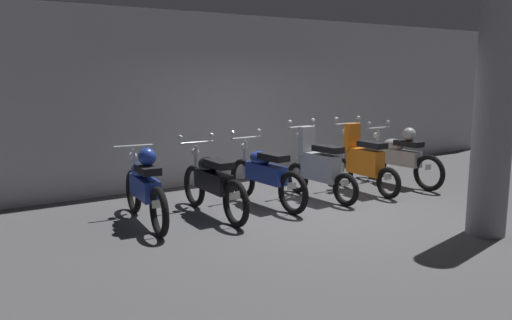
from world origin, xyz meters
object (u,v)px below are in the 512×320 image
object	(u,v)px
motorbike_slot_1	(213,182)
motorbike_slot_2	(265,174)
motorbike_slot_0	(145,186)
support_pillar	(494,113)
motorbike_slot_3	(319,167)
motorbike_slot_5	(400,157)
motorbike_slot_4	(363,162)

from	to	relation	value
motorbike_slot_1	motorbike_slot_2	xyz separation A→B (m)	(0.98, 0.08, 0.00)
motorbike_slot_0	support_pillar	distance (m)	4.64
motorbike_slot_0	motorbike_slot_1	size ratio (longest dim) A/B	1.00
motorbike_slot_3	support_pillar	world-z (taller)	support_pillar
motorbike_slot_5	support_pillar	world-z (taller)	support_pillar
motorbike_slot_3	support_pillar	xyz separation A→B (m)	(0.57, -2.66, 1.04)
motorbike_slot_0	motorbike_slot_3	world-z (taller)	motorbike_slot_3
motorbike_slot_4	motorbike_slot_5	world-z (taller)	motorbike_slot_4
motorbike_slot_2	motorbike_slot_5	distance (m)	2.94
motorbike_slot_3	motorbike_slot_1	bearing A→B (deg)	178.64
motorbike_slot_2	support_pillar	bearing A→B (deg)	-60.98
motorbike_slot_1	motorbike_slot_4	world-z (taller)	motorbike_slot_4
motorbike_slot_0	motorbike_slot_1	xyz separation A→B (m)	(0.98, -0.14, -0.03)
motorbike_slot_0	motorbike_slot_4	world-z (taller)	motorbike_slot_4
support_pillar	motorbike_slot_5	bearing A→B (deg)	62.65
support_pillar	motorbike_slot_0	bearing A→B (deg)	140.93
motorbike_slot_1	motorbike_slot_2	size ratio (longest dim) A/B	1.00
motorbike_slot_1	motorbike_slot_2	distance (m)	0.98
motorbike_slot_2	motorbike_slot_4	distance (m)	1.97
motorbike_slot_2	motorbike_slot_5	size ratio (longest dim) A/B	1.00
motorbike_slot_2	motorbike_slot_3	world-z (taller)	motorbike_slot_3
motorbike_slot_0	motorbike_slot_5	size ratio (longest dim) A/B	1.00
motorbike_slot_0	support_pillar	bearing A→B (deg)	-39.07
motorbike_slot_0	motorbike_slot_1	distance (m)	0.99
motorbike_slot_0	motorbike_slot_1	world-z (taller)	motorbike_slot_1
motorbike_slot_3	motorbike_slot_4	size ratio (longest dim) A/B	1.00
motorbike_slot_1	motorbike_slot_2	bearing A→B (deg)	4.80
motorbike_slot_3	support_pillar	size ratio (longest dim) A/B	0.54
motorbike_slot_3	motorbike_slot_5	size ratio (longest dim) A/B	0.86
motorbike_slot_1	motorbike_slot_4	size ratio (longest dim) A/B	1.16
motorbike_slot_0	motorbike_slot_3	size ratio (longest dim) A/B	1.16
motorbike_slot_5	support_pillar	distance (m)	3.20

